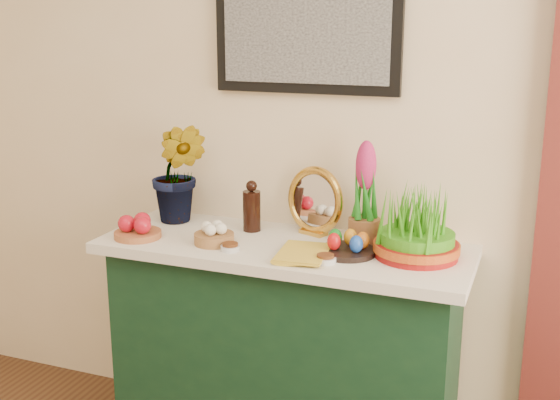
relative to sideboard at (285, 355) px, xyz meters
The scene contains 13 objects.
sideboard is the anchor object (origin of this frame).
tablecloth 0.45m from the sideboard, ahead, with size 1.40×0.55×0.04m, color silver.
hyacinth_green 0.91m from the sideboard, 167.54° to the left, with size 0.28×0.23×0.55m, color #1B7619.
apple_bowl 0.76m from the sideboard, 165.69° to the right, with size 0.23×0.23×0.09m.
garlic_basket 0.57m from the sideboard, 157.14° to the right, with size 0.19×0.19×0.08m.
vinegar_cruet 0.59m from the sideboard, 150.10° to the left, with size 0.07×0.07×0.21m.
mirror 0.62m from the sideboard, 67.69° to the left, with size 0.27×0.15×0.27m.
book 0.50m from the sideboard, 77.74° to the right, with size 0.16×0.23×0.03m, color gold.
spice_dish_left 0.53m from the sideboard, 135.16° to the right, with size 0.07×0.07×0.03m.
spice_dish_right 0.54m from the sideboard, 36.30° to the right, with size 0.08×0.08×0.03m.
egg_plate 0.56m from the sideboard, ahead, with size 0.23×0.23×0.08m.
hyacinth_pink 0.71m from the sideboard, 20.26° to the left, with size 0.12×0.12×0.39m.
wheatgrass_sabzeh 0.76m from the sideboard, ahead, with size 0.31×0.31×0.25m.
Camera 1 is at (0.82, -0.35, 1.71)m, focal length 45.00 mm.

